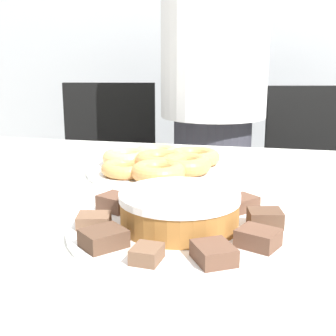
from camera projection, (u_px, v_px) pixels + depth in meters
name	position (u px, v px, depth m)	size (l,w,h in m)	color
table	(187.00, 232.00, 0.96)	(1.65, 1.07, 0.75)	silver
person_standing	(213.00, 102.00, 1.74)	(0.39, 0.39, 1.64)	#383842
office_chair_left	(107.00, 198.00, 1.98)	(0.52, 0.52, 0.91)	black
office_chair_right	(321.00, 213.00, 1.80)	(0.52, 0.52, 0.91)	black
plate_cake	(179.00, 229.00, 0.76)	(0.36, 0.36, 0.01)	white
plate_donuts	(160.00, 171.00, 1.13)	(0.35, 0.35, 0.01)	white
frosted_cake	(179.00, 209.00, 0.75)	(0.19, 0.19, 0.06)	#9E662D
lamington_0	(116.00, 202.00, 0.83)	(0.07, 0.06, 0.03)	brown
lamington_1	(94.00, 220.00, 0.76)	(0.06, 0.05, 0.02)	brown
lamington_2	(104.00, 238.00, 0.68)	(0.08, 0.08, 0.03)	#513828
lamington_3	(150.00, 254.00, 0.63)	(0.04, 0.05, 0.02)	brown
lamington_4	(214.00, 253.00, 0.63)	(0.07, 0.07, 0.02)	brown
lamington_5	(258.00, 238.00, 0.68)	(0.07, 0.07, 0.03)	brown
lamington_6	(265.00, 218.00, 0.75)	(0.06, 0.06, 0.03)	#513828
lamington_7	(241.00, 203.00, 0.83)	(0.07, 0.07, 0.02)	brown
lamington_8	(200.00, 195.00, 0.88)	(0.05, 0.05, 0.02)	brown
lamington_9	(155.00, 196.00, 0.88)	(0.06, 0.06, 0.02)	#513828
donut_0	(160.00, 161.00, 1.12)	(0.13, 0.13, 0.04)	#C68447
donut_1	(157.00, 154.00, 1.21)	(0.12, 0.12, 0.04)	#E5AD66
donut_2	(126.00, 158.00, 1.16)	(0.12, 0.12, 0.04)	#E5AD66
donut_3	(127.00, 168.00, 1.07)	(0.12, 0.12, 0.03)	#D18E4C
donut_4	(158.00, 172.00, 1.03)	(0.12, 0.12, 0.04)	#D18E4C
donut_5	(185.00, 165.00, 1.09)	(0.12, 0.12, 0.04)	#C68447
donut_6	(194.00, 157.00, 1.17)	(0.13, 0.13, 0.04)	#D18E4C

